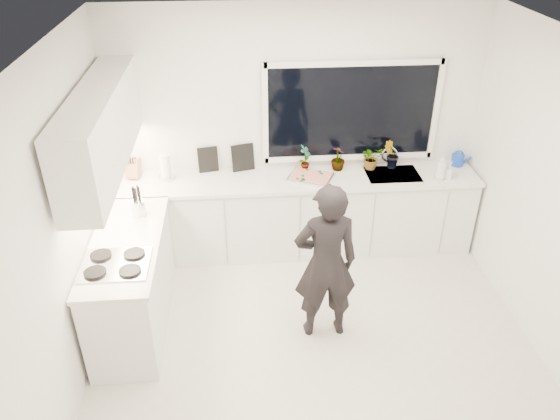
{
  "coord_description": "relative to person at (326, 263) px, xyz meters",
  "views": [
    {
      "loc": [
        -0.62,
        -3.77,
        3.65
      ],
      "look_at": [
        -0.28,
        0.4,
        1.15
      ],
      "focal_mm": 35.0,
      "sensor_mm": 36.0,
      "label": 1
    }
  ],
  "objects": [
    {
      "name": "floor",
      "position": [
        -0.1,
        -0.07,
        -0.79
      ],
      "size": [
        4.0,
        3.5,
        0.02
      ],
      "primitive_type": "cube",
      "color": "beige",
      "rests_on": "ground"
    },
    {
      "name": "wall_back",
      "position": [
        -0.1,
        1.69,
        0.57
      ],
      "size": [
        4.0,
        0.02,
        2.7
      ],
      "primitive_type": "cube",
      "color": "white",
      "rests_on": "ground"
    },
    {
      "name": "wall_left",
      "position": [
        -2.11,
        -0.07,
        0.57
      ],
      "size": [
        0.02,
        3.5,
        2.7
      ],
      "primitive_type": "cube",
      "color": "white",
      "rests_on": "ground"
    },
    {
      "name": "wall_right",
      "position": [
        1.91,
        -0.07,
        0.57
      ],
      "size": [
        0.02,
        3.5,
        2.7
      ],
      "primitive_type": "cube",
      "color": "white",
      "rests_on": "ground"
    },
    {
      "name": "ceiling",
      "position": [
        -0.1,
        -0.07,
        1.93
      ],
      "size": [
        4.0,
        3.5,
        0.02
      ],
      "primitive_type": "cube",
      "color": "white",
      "rests_on": "wall_back"
    },
    {
      "name": "window",
      "position": [
        0.5,
        1.66,
        0.77
      ],
      "size": [
        1.8,
        0.02,
        1.0
      ],
      "primitive_type": "cube",
      "color": "black",
      "rests_on": "wall_back"
    },
    {
      "name": "base_cabinets_back",
      "position": [
        -0.1,
        1.38,
        -0.34
      ],
      "size": [
        3.92,
        0.58,
        0.88
      ],
      "primitive_type": "cube",
      "color": "white",
      "rests_on": "floor"
    },
    {
      "name": "base_cabinets_left",
      "position": [
        -1.77,
        0.28,
        -0.34
      ],
      "size": [
        0.58,
        1.6,
        0.88
      ],
      "primitive_type": "cube",
      "color": "white",
      "rests_on": "floor"
    },
    {
      "name": "countertop_back",
      "position": [
        -0.1,
        1.37,
        0.12
      ],
      "size": [
        3.94,
        0.62,
        0.04
      ],
      "primitive_type": "cube",
      "color": "silver",
      "rests_on": "base_cabinets_back"
    },
    {
      "name": "countertop_left",
      "position": [
        -1.77,
        0.28,
        0.12
      ],
      "size": [
        0.62,
        1.6,
        0.04
      ],
      "primitive_type": "cube",
      "color": "silver",
      "rests_on": "base_cabinets_left"
    },
    {
      "name": "upper_cabinets",
      "position": [
        -1.89,
        0.63,
        1.07
      ],
      "size": [
        0.34,
        2.1,
        0.7
      ],
      "primitive_type": "cube",
      "color": "white",
      "rests_on": "wall_left"
    },
    {
      "name": "sink",
      "position": [
        0.95,
        1.38,
        0.09
      ],
      "size": [
        0.58,
        0.42,
        0.14
      ],
      "primitive_type": "cube",
      "color": "silver",
      "rests_on": "countertop_back"
    },
    {
      "name": "faucet",
      "position": [
        0.95,
        1.58,
        0.25
      ],
      "size": [
        0.03,
        0.03,
        0.22
      ],
      "primitive_type": "cylinder",
      "color": "silver",
      "rests_on": "countertop_back"
    },
    {
      "name": "stovetop",
      "position": [
        -1.79,
        -0.07,
        0.15
      ],
      "size": [
        0.56,
        0.48,
        0.03
      ],
      "primitive_type": "cube",
      "color": "black",
      "rests_on": "countertop_left"
    },
    {
      "name": "person",
      "position": [
        0.0,
        0.0,
        0.0
      ],
      "size": [
        0.59,
        0.4,
        1.57
      ],
      "primitive_type": "imported",
      "rotation": [
        0.0,
        0.0,
        3.19
      ],
      "color": "black",
      "rests_on": "floor"
    },
    {
      "name": "pizza_tray",
      "position": [
        0.04,
        1.35,
        0.15
      ],
      "size": [
        0.55,
        0.49,
        0.03
      ],
      "primitive_type": "cube",
      "rotation": [
        0.0,
        0.0,
        -0.43
      ],
      "color": "#B6B6BB",
      "rests_on": "countertop_back"
    },
    {
      "name": "pizza",
      "position": [
        0.04,
        1.35,
        0.17
      ],
      "size": [
        0.5,
        0.44,
        0.01
      ],
      "primitive_type": "cube",
      "rotation": [
        0.0,
        0.0,
        -0.43
      ],
      "color": "#AF171E",
      "rests_on": "pizza_tray"
    },
    {
      "name": "watering_can",
      "position": [
        1.73,
        1.54,
        0.2
      ],
      "size": [
        0.16,
        0.16,
        0.13
      ],
      "primitive_type": "cylinder",
      "rotation": [
        0.0,
        0.0,
        -0.14
      ],
      "color": "#1341B2",
      "rests_on": "countertop_back"
    },
    {
      "name": "paper_towel_roll",
      "position": [
        -1.51,
        1.48,
        0.27
      ],
      "size": [
        0.14,
        0.14,
        0.26
      ],
      "primitive_type": "cylinder",
      "rotation": [
        0.0,
        0.0,
        0.38
      ],
      "color": "silver",
      "rests_on": "countertop_back"
    },
    {
      "name": "knife_block",
      "position": [
        -1.86,
        1.52,
        0.25
      ],
      "size": [
        0.15,
        0.13,
        0.22
      ],
      "primitive_type": "cube",
      "rotation": [
        0.0,
        0.0,
        -0.28
      ],
      "color": "#A07D4A",
      "rests_on": "countertop_back"
    },
    {
      "name": "utensil_crock",
      "position": [
        -1.7,
        0.73,
        0.22
      ],
      "size": [
        0.15,
        0.15,
        0.16
      ],
      "primitive_type": "cylinder",
      "rotation": [
        0.0,
        0.0,
        0.18
      ],
      "color": "silver",
      "rests_on": "countertop_left"
    },
    {
      "name": "picture_frame_large",
      "position": [
        -1.06,
        1.62,
        0.28
      ],
      "size": [
        0.22,
        0.06,
        0.28
      ],
      "primitive_type": "cube",
      "rotation": [
        0.0,
        0.0,
        0.2
      ],
      "color": "black",
      "rests_on": "countertop_back"
    },
    {
      "name": "picture_frame_small",
      "position": [
        -0.68,
        1.62,
        0.29
      ],
      "size": [
        0.25,
        0.08,
        0.3
      ],
      "primitive_type": "cube",
      "rotation": [
        0.0,
        0.0,
        0.26
      ],
      "color": "black",
      "rests_on": "countertop_back"
    },
    {
      "name": "herb_plants",
      "position": [
        0.59,
        1.54,
        0.28
      ],
      "size": [
        1.14,
        0.26,
        0.31
      ],
      "color": "#26662D",
      "rests_on": "countertop_back"
    },
    {
      "name": "soap_bottles",
      "position": [
        1.45,
        1.23,
        0.27
      ],
      "size": [
        0.23,
        0.16,
        0.29
      ],
      "color": "#D8BF66",
      "rests_on": "countertop_back"
    }
  ]
}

